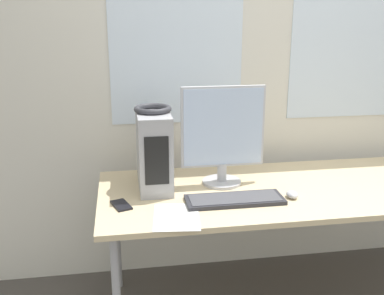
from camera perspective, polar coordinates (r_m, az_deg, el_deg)
wall_back at (r=2.86m, az=9.14°, el=10.64°), size 8.00×0.07×2.70m
desk at (r=2.53m, az=12.25°, el=-5.89°), size 2.06×0.82×0.74m
pc_tower at (r=2.40m, az=-4.87°, el=-0.29°), size 0.17×0.38×0.41m
headphones at (r=2.35m, az=-5.01°, el=4.90°), size 0.20×0.20×0.03m
monitor_main at (r=2.42m, az=3.92°, el=1.69°), size 0.45×0.22×0.54m
keyboard at (r=2.27m, az=5.44°, el=-6.59°), size 0.49×0.17×0.02m
mouse at (r=2.36m, az=12.59°, el=-5.85°), size 0.06×0.08×0.04m
cell_phone at (r=2.24m, az=-8.98°, el=-7.24°), size 0.11×0.15×0.01m
paper_sheet_left at (r=2.11m, az=-1.98°, el=-8.78°), size 0.24×0.32×0.00m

